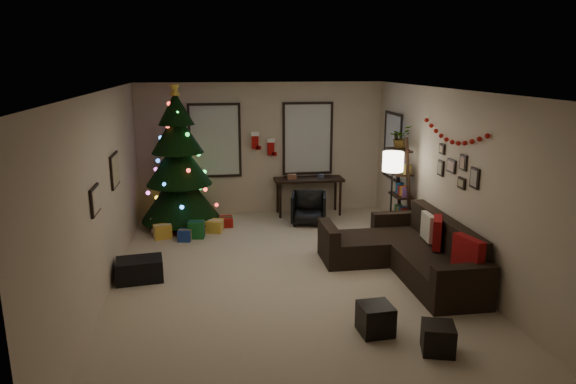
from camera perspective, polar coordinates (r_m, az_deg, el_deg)
The scene contains 29 objects.
floor at distance 7.70m, azimuth -0.06°, elevation -9.44°, with size 7.00×7.00×0.00m, color #BEAB90.
ceiling at distance 7.07m, azimuth -0.06°, elevation 11.06°, with size 7.00×7.00×0.00m, color white.
wall_back at distance 10.67m, azimuth -2.91°, elevation 4.75°, with size 5.00×5.00×0.00m, color #C3AF95.
wall_front at distance 4.02m, azimuth 7.63°, elevation -11.33°, with size 5.00×5.00×0.00m, color #C3AF95.
wall_left at distance 7.33m, azimuth -19.76°, elevation -0.35°, with size 7.00×7.00×0.00m, color #C3AF95.
wall_right at distance 8.02m, azimuth 17.88°, elevation 0.99°, with size 7.00×7.00×0.00m, color #C3AF95.
window_back_left at distance 10.56m, azimuth -8.06°, elevation 5.63°, with size 1.05×0.06×1.50m.
window_back_right at distance 10.75m, azimuth 2.17°, elevation 5.91°, with size 1.05×0.06×1.50m.
window_right_wall at distance 10.29m, azimuth 11.52°, elevation 4.98°, with size 0.06×0.90×1.30m.
christmas_tree at distance 10.00m, azimuth -11.94°, elevation 2.69°, with size 1.50×1.50×2.79m.
presents at distance 9.73m, azimuth -10.68°, elevation -3.84°, with size 1.50×1.01×0.30m.
sofa at distance 8.07m, azimuth 13.15°, elevation -6.59°, with size 1.80×2.62×0.85m.
pillow_red_a at distance 7.17m, azimuth 19.20°, elevation -6.58°, with size 0.13×0.48×0.48m, color maroon.
pillow_red_b at distance 7.95m, azimuth 16.10°, elevation -4.30°, with size 0.12×0.45×0.45m, color maroon.
pillow_cream at distance 8.21m, azimuth 15.24°, elevation -3.74°, with size 0.12×0.41×0.41m, color beige.
ottoman_near at distance 6.27m, azimuth 9.61°, elevation -13.61°, with size 0.37×0.37×0.35m, color black.
ottoman_far at distance 6.06m, azimuth 16.20°, elevation -15.21°, with size 0.34×0.34×0.32m, color black.
desk at distance 10.67m, azimuth 2.30°, elevation 1.05°, with size 1.41×0.51×0.76m.
desk_chair at distance 10.12m, azimuth 2.31°, elevation -1.79°, with size 0.61×0.57×0.62m, color black.
bookshelf at distance 9.42m, azimuth 12.46°, elevation 0.36°, with size 0.30×0.54×1.85m.
potted_plant at distance 9.45m, azimuth 12.28°, elevation 6.25°, with size 0.50×0.43×0.55m, color #4C4C4C.
floor_lamp at distance 8.81m, azimuth 11.46°, elevation 2.62°, with size 0.35×0.35×1.64m.
art_map at distance 8.18m, azimuth -18.54°, elevation 2.29°, with size 0.04×0.60×0.50m.
art_abstract at distance 6.79m, azimuth -20.49°, elevation -0.86°, with size 0.04×0.45×0.35m.
gallery at distance 7.91m, azimuth 18.10°, elevation 2.43°, with size 0.03×1.25×0.54m.
garland at distance 7.95m, azimuth 17.70°, elevation 6.11°, with size 0.08×1.90×0.30m, color #A5140C, non-canonical shape.
stocking_left at distance 10.47m, azimuth -3.60°, elevation 5.69°, with size 0.20×0.05×0.36m.
stocking_right at distance 10.63m, azimuth -1.86°, elevation 5.00°, with size 0.20×0.05×0.36m.
storage_bin at distance 7.86m, azimuth -16.02°, elevation -8.22°, with size 0.65×0.43×0.32m, color black.
Camera 1 is at (-1.06, -6.98, 3.06)m, focal length 32.28 mm.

